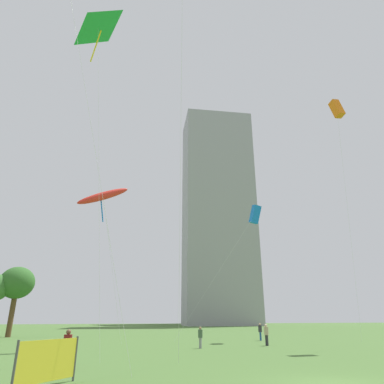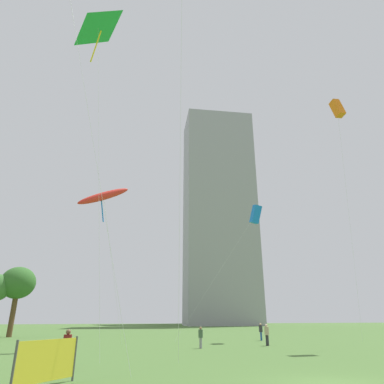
{
  "view_description": "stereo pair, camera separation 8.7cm",
  "coord_description": "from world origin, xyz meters",
  "px_view_note": "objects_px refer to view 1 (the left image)",
  "views": [
    {
      "loc": [
        -8.7,
        -11.11,
        2.2
      ],
      "look_at": [
        -2.14,
        10.3,
        10.5
      ],
      "focal_mm": 31.86,
      "sensor_mm": 36.0,
      "label": 1
    },
    {
      "loc": [
        -8.62,
        -11.13,
        2.2
      ],
      "look_at": [
        -2.14,
        10.3,
        10.5
      ],
      "focal_mm": 31.86,
      "sensor_mm": 36.0,
      "label": 2
    }
  ],
  "objects_px": {
    "person_standing_1": "(67,346)",
    "park_tree_0": "(17,283)",
    "kite_flying_3": "(255,214)",
    "kite_flying_8": "(337,109)",
    "distant_highrise_1": "(218,213)",
    "person_standing_2": "(200,336)",
    "event_banner": "(48,361)",
    "person_standing_3": "(260,330)",
    "person_standing_0": "(266,333)",
    "kite_flying_4": "(98,29)",
    "kite_flying_6": "(103,196)",
    "distant_highrise_0": "(218,220)"
  },
  "relations": [
    {
      "from": "park_tree_0",
      "to": "person_standing_1",
      "type": "bearing_deg",
      "value": -75.99
    },
    {
      "from": "person_standing_2",
      "to": "event_banner",
      "type": "xyz_separation_m",
      "value": [
        -10.01,
        -13.36,
        -0.09
      ]
    },
    {
      "from": "kite_flying_8",
      "to": "park_tree_0",
      "type": "xyz_separation_m",
      "value": [
        -32.92,
        23.92,
        -17.4
      ]
    },
    {
      "from": "person_standing_2",
      "to": "event_banner",
      "type": "height_order",
      "value": "person_standing_2"
    },
    {
      "from": "person_standing_1",
      "to": "kite_flying_4",
      "type": "relative_size",
      "value": 0.07
    },
    {
      "from": "kite_flying_3",
      "to": "distant_highrise_1",
      "type": "distance_m",
      "value": 76.36
    },
    {
      "from": "person_standing_3",
      "to": "kite_flying_3",
      "type": "distance_m",
      "value": 12.65
    },
    {
      "from": "kite_flying_4",
      "to": "park_tree_0",
      "type": "xyz_separation_m",
      "value": [
        -7.29,
        27.77,
        -17.27
      ]
    },
    {
      "from": "kite_flying_8",
      "to": "distant_highrise_1",
      "type": "bearing_deg",
      "value": 78.05
    },
    {
      "from": "park_tree_0",
      "to": "event_banner",
      "type": "height_order",
      "value": "park_tree_0"
    },
    {
      "from": "person_standing_0",
      "to": "person_standing_2",
      "type": "bearing_deg",
      "value": 90.86
    },
    {
      "from": "kite_flying_3",
      "to": "distant_highrise_0",
      "type": "distance_m",
      "value": 117.68
    },
    {
      "from": "person_standing_0",
      "to": "kite_flying_3",
      "type": "xyz_separation_m",
      "value": [
        3.04,
        6.32,
        12.64
      ]
    },
    {
      "from": "kite_flying_8",
      "to": "event_banner",
      "type": "distance_m",
      "value": 36.32
    },
    {
      "from": "person_standing_1",
      "to": "distant_highrise_1",
      "type": "relative_size",
      "value": 0.02
    },
    {
      "from": "distant_highrise_1",
      "to": "event_banner",
      "type": "bearing_deg",
      "value": -106.02
    },
    {
      "from": "kite_flying_3",
      "to": "event_banner",
      "type": "xyz_separation_m",
      "value": [
        -19.3,
        -20.58,
        -12.82
      ]
    },
    {
      "from": "kite_flying_6",
      "to": "distant_highrise_1",
      "type": "distance_m",
      "value": 87.83
    },
    {
      "from": "kite_flying_6",
      "to": "park_tree_0",
      "type": "bearing_deg",
      "value": 114.37
    },
    {
      "from": "event_banner",
      "to": "person_standing_2",
      "type": "bearing_deg",
      "value": 53.17
    },
    {
      "from": "person_standing_0",
      "to": "kite_flying_4",
      "type": "distance_m",
      "value": 28.64
    },
    {
      "from": "person_standing_1",
      "to": "park_tree_0",
      "type": "height_order",
      "value": "park_tree_0"
    },
    {
      "from": "person_standing_2",
      "to": "person_standing_3",
      "type": "bearing_deg",
      "value": -55.37
    },
    {
      "from": "distant_highrise_0",
      "to": "kite_flying_8",
      "type": "bearing_deg",
      "value": -114.66
    },
    {
      "from": "kite_flying_3",
      "to": "distant_highrise_1",
      "type": "relative_size",
      "value": 0.21
    },
    {
      "from": "person_standing_1",
      "to": "person_standing_0",
      "type": "bearing_deg",
      "value": 144.52
    },
    {
      "from": "person_standing_0",
      "to": "distant_highrise_1",
      "type": "bearing_deg",
      "value": -26.16
    },
    {
      "from": "kite_flying_8",
      "to": "event_banner",
      "type": "relative_size",
      "value": 12.33
    },
    {
      "from": "kite_flying_3",
      "to": "kite_flying_4",
      "type": "xyz_separation_m",
      "value": [
        -19.4,
        -12.59,
        10.01
      ]
    },
    {
      "from": "kite_flying_8",
      "to": "kite_flying_3",
      "type": "bearing_deg",
      "value": 125.49
    },
    {
      "from": "kite_flying_6",
      "to": "park_tree_0",
      "type": "xyz_separation_m",
      "value": [
        -9.14,
        20.17,
        -6.01
      ]
    },
    {
      "from": "person_standing_0",
      "to": "event_banner",
      "type": "height_order",
      "value": "person_standing_0"
    },
    {
      "from": "person_standing_2",
      "to": "person_standing_3",
      "type": "relative_size",
      "value": 0.92
    },
    {
      "from": "person_standing_1",
      "to": "kite_flying_6",
      "type": "xyz_separation_m",
      "value": [
        1.29,
        11.29,
        11.41
      ]
    },
    {
      "from": "kite_flying_3",
      "to": "kite_flying_6",
      "type": "relative_size",
      "value": 1.08
    },
    {
      "from": "kite_flying_8",
      "to": "person_standing_0",
      "type": "bearing_deg",
      "value": 165.34
    },
    {
      "from": "person_standing_2",
      "to": "distant_highrise_1",
      "type": "distance_m",
      "value": 90.11
    },
    {
      "from": "kite_flying_3",
      "to": "kite_flying_8",
      "type": "distance_m",
      "value": 14.77
    },
    {
      "from": "distant_highrise_0",
      "to": "park_tree_0",
      "type": "bearing_deg",
      "value": -134.49
    },
    {
      "from": "person_standing_3",
      "to": "kite_flying_6",
      "type": "bearing_deg",
      "value": 123.06
    },
    {
      "from": "person_standing_0",
      "to": "person_standing_2",
      "type": "xyz_separation_m",
      "value": [
        -6.25,
        -0.9,
        -0.09
      ]
    },
    {
      "from": "person_standing_3",
      "to": "event_banner",
      "type": "bearing_deg",
      "value": 153.85
    },
    {
      "from": "person_standing_1",
      "to": "event_banner",
      "type": "height_order",
      "value": "person_standing_1"
    },
    {
      "from": "person_standing_1",
      "to": "distant_highrise_1",
      "type": "height_order",
      "value": "distant_highrise_1"
    },
    {
      "from": "person_standing_1",
      "to": "distant_highrise_0",
      "type": "relative_size",
      "value": 0.02
    },
    {
      "from": "park_tree_0",
      "to": "distant_highrise_1",
      "type": "distance_m",
      "value": 79.09
    },
    {
      "from": "person_standing_1",
      "to": "kite_flying_6",
      "type": "bearing_deg",
      "value": -164.21
    },
    {
      "from": "person_standing_1",
      "to": "person_standing_3",
      "type": "bearing_deg",
      "value": 153.76
    },
    {
      "from": "kite_flying_3",
      "to": "event_banner",
      "type": "bearing_deg",
      "value": -133.16
    },
    {
      "from": "kite_flying_3",
      "to": "kite_flying_6",
      "type": "bearing_deg",
      "value": -164.13
    }
  ]
}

